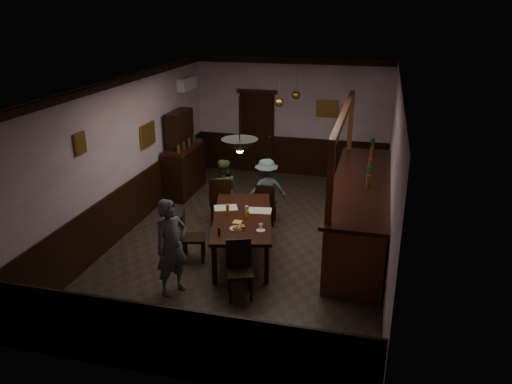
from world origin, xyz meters
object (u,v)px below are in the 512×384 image
(sideboard, at_px, (183,161))
(chair_near, at_px, (239,266))
(chair_far_left, at_px, (221,199))
(person_seated_right, at_px, (266,190))
(bar_counter, at_px, (360,209))
(pendant_brass_mid, at_px, (279,102))
(dining_table, at_px, (242,219))
(pendant_brass_far, at_px, (296,95))
(pendant_iron, at_px, (240,146))
(person_seated_left, at_px, (223,190))
(soda_can, at_px, (247,215))
(chair_side, at_px, (189,234))
(chair_far_right, at_px, (266,202))
(person_standing, at_px, (171,247))
(coffee_cup, at_px, (261,226))

(sideboard, bearing_deg, chair_near, -57.69)
(chair_far_left, xyz_separation_m, person_seated_right, (0.81, 0.50, 0.10))
(bar_counter, bearing_deg, chair_far_left, -179.76)
(chair_near, distance_m, person_seated_right, 2.92)
(pendant_brass_mid, bearing_deg, dining_table, -92.29)
(person_seated_right, distance_m, pendant_brass_far, 2.53)
(sideboard, height_order, pendant_iron, pendant_iron)
(bar_counter, bearing_deg, pendant_brass_far, 125.14)
(chair_far_left, relative_size, person_seated_left, 0.78)
(chair_far_left, distance_m, soda_can, 1.47)
(chair_side, height_order, pendant_iron, pendant_iron)
(chair_far_left, bearing_deg, chair_near, 105.92)
(chair_far_right, xyz_separation_m, bar_counter, (1.88, -0.22, 0.14))
(person_standing, xyz_separation_m, person_seated_right, (0.78, 3.08, -0.11))
(dining_table, distance_m, sideboard, 3.48)
(sideboard, height_order, pendant_brass_mid, pendant_brass_mid)
(sideboard, bearing_deg, bar_counter, -20.42)
(person_seated_left, bearing_deg, coffee_cup, 106.30)
(dining_table, bearing_deg, person_standing, -116.03)
(coffee_cup, height_order, sideboard, sideboard)
(dining_table, relative_size, chair_far_right, 2.65)
(chair_far_left, xyz_separation_m, soda_can, (0.86, -1.16, 0.25))
(person_seated_left, bearing_deg, chair_near, 94.40)
(soda_can, bearing_deg, person_seated_right, 91.46)
(pendant_brass_mid, bearing_deg, soda_can, -90.00)
(sideboard, bearing_deg, dining_table, -50.67)
(chair_side, distance_m, coffee_cup, 1.32)
(soda_can, distance_m, pendant_brass_mid, 3.04)
(dining_table, distance_m, chair_far_right, 1.36)
(dining_table, distance_m, bar_counter, 2.29)
(chair_far_right, bearing_deg, soda_can, 85.63)
(chair_far_left, distance_m, pendant_brass_far, 3.15)
(soda_can, xyz_separation_m, bar_counter, (1.89, 1.18, -0.18))
(soda_can, distance_m, pendant_brass_far, 3.88)
(person_seated_left, xyz_separation_m, soda_can, (0.92, -1.44, 0.15))
(chair_near, bearing_deg, person_seated_left, 91.44)
(person_seated_left, bearing_deg, chair_far_left, 83.87)
(chair_far_right, distance_m, pendant_brass_far, 2.84)
(sideboard, bearing_deg, pendant_iron, -55.32)
(chair_side, bearing_deg, pendant_brass_far, -32.15)
(dining_table, distance_m, chair_side, 0.97)
(pendant_brass_far, bearing_deg, sideboard, -161.52)
(chair_near, distance_m, chair_side, 1.45)
(pendant_iron, bearing_deg, sideboard, 124.68)
(chair_far_left, height_order, pendant_brass_far, pendant_brass_far)
(dining_table, height_order, chair_far_left, chair_far_left)
(chair_far_right, height_order, soda_can, chair_far_right)
(dining_table, relative_size, pendant_brass_mid, 2.93)
(person_standing, bearing_deg, bar_counter, -14.24)
(person_seated_left, height_order, sideboard, sideboard)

